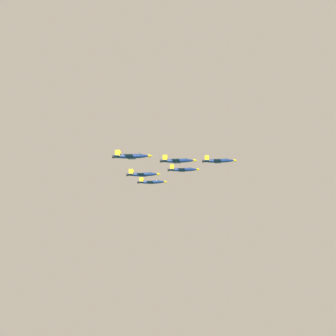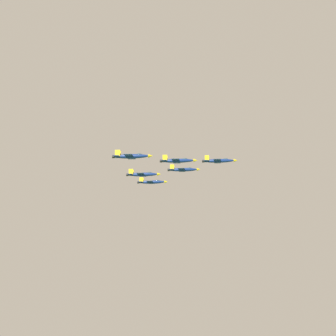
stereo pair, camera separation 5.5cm
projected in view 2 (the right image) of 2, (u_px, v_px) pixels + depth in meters
jet_lead at (219, 161)px, 221.56m from camera, size 9.48×15.18×3.20m
jet_left_wingman at (183, 170)px, 236.83m from camera, size 9.38×15.11×3.18m
jet_right_wingman at (178, 161)px, 209.13m from camera, size 9.55×15.36×3.23m
jet_left_outer at (152, 182)px, 251.67m from camera, size 9.37×15.00×3.16m
jet_right_outer at (132, 156)px, 197.02m from camera, size 9.81×15.74×3.31m
jet_slot_rear at (143, 174)px, 224.03m from camera, size 9.53×15.27×3.22m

